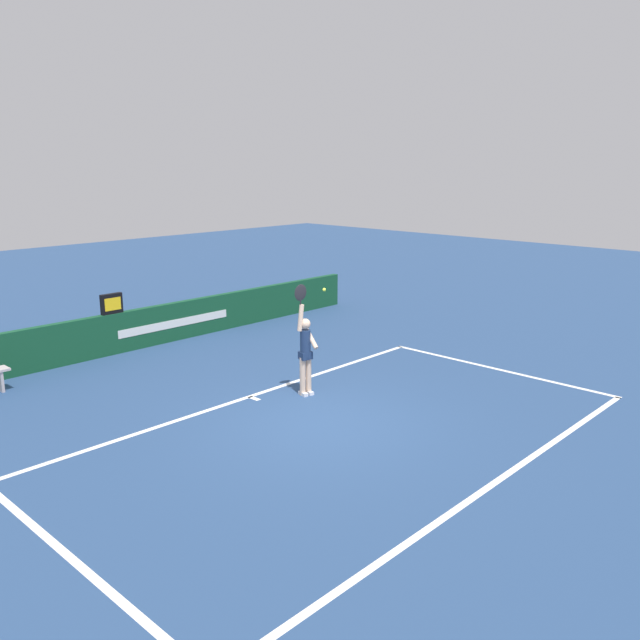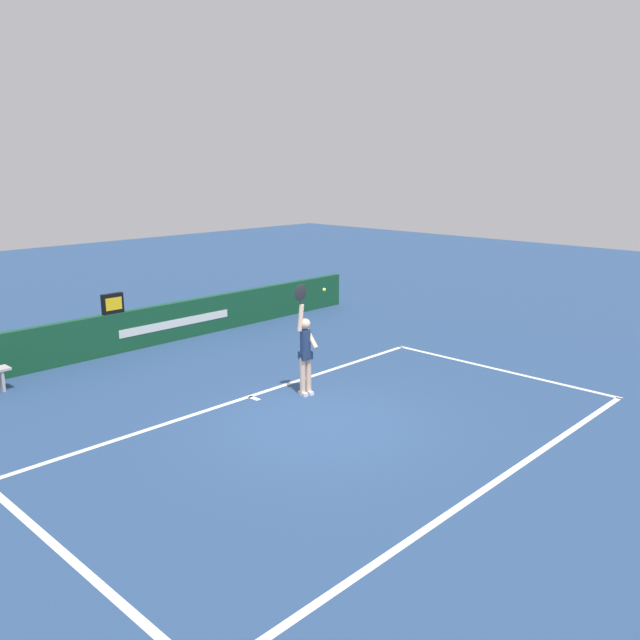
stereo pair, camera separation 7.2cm
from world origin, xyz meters
name	(u,v)px [view 2 (the right image)]	position (x,y,z in m)	size (l,w,h in m)	color
ground_plane	(322,423)	(0.00, 0.00, 0.00)	(60.00, 60.00, 0.00)	navy
court_lines	(349,433)	(0.00, -0.69, 0.00)	(10.61, 5.71, 0.00)	white
back_wall	(125,331)	(0.00, 6.99, 0.52)	(16.18, 0.20, 1.05)	#124729
speed_display	(113,303)	(-0.29, 6.99, 1.30)	(0.56, 0.13, 0.51)	black
tennis_player	(305,350)	(0.90, 1.33, 0.98)	(0.46, 0.45, 2.38)	beige
tennis_ball	(324,290)	(1.12, 1.00, 2.25)	(0.07, 0.07, 0.07)	#C5E439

